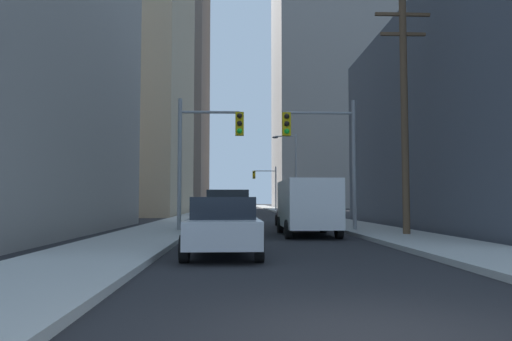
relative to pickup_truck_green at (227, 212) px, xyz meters
name	(u,v)px	position (x,y,z in m)	size (l,w,h in m)	color
sidewalk_left	(205,213)	(-3.10, 34.17, -0.86)	(3.10, 160.00, 0.15)	#9E9E99
sidewalk_right	(292,213)	(6.65, 34.17, -0.86)	(3.10, 160.00, 0.15)	#9E9E99
pickup_truck_green	(227,212)	(0.00, 0.00, 0.00)	(2.20, 5.43, 1.90)	#195938
cargo_van_white	(307,204)	(3.29, -0.82, 0.35)	(2.16, 5.22, 2.26)	white
sedan_silver	(223,226)	(0.05, -8.11, -0.16)	(1.95, 4.23, 1.52)	#B7BABF
sedan_maroon	(295,213)	(3.58, 5.66, -0.16)	(1.96, 4.27, 1.52)	maroon
sedan_black	(232,210)	(0.08, 12.10, -0.16)	(1.95, 4.26, 1.52)	black
traffic_signal_near_left	(207,143)	(-0.93, 0.93, 3.07)	(2.95, 0.44, 6.00)	gray
traffic_signal_near_right	(323,143)	(4.29, 0.93, 3.09)	(3.34, 0.44, 6.00)	gray
traffic_signal_far_right	(266,181)	(4.35, 44.23, 3.08)	(3.21, 0.44, 6.00)	gray
utility_pole_right	(404,110)	(6.96, -2.13, 4.05)	(2.20, 0.28, 9.41)	brown
street_lamp_right	(292,167)	(5.46, 23.31, 3.59)	(2.23, 0.32, 7.50)	gray
building_left_mid_office	(118,55)	(-12.11, 30.33, 15.84)	(14.13, 21.64, 33.54)	tan
building_left_far_tower	(150,19)	(-16.25, 71.22, 35.30)	(21.77, 25.51, 72.46)	#66564C
building_right_far_highrise	(334,62)	(20.63, 77.93, 29.13)	(24.24, 25.53, 60.12)	gray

